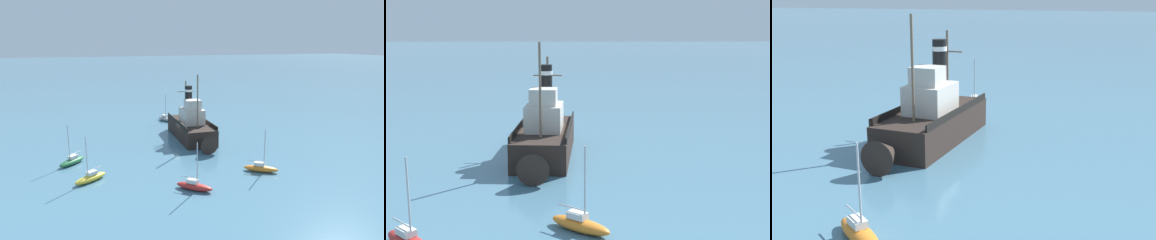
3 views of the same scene
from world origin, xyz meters
The scene contains 4 objects.
ground_plane centered at (0.00, 0.00, 0.00)m, with size 600.00×600.00×0.00m, color #477289.
old_tugboat centered at (-1.38, -0.17, 1.83)m, with size 5.08×14.57×9.90m.
sailboat_grey centered at (-0.82, -13.24, 0.43)m, with size 2.18×3.96×4.90m.
sailboat_orange centered at (-4.05, 15.03, 0.43)m, with size 3.71×3.15×4.90m.
Camera 3 is at (-15.16, 32.77, 11.22)m, focal length 45.00 mm.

